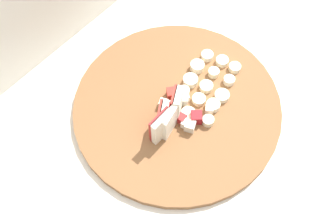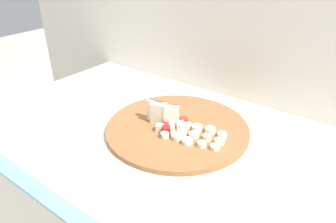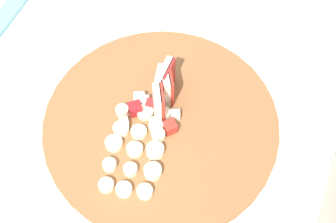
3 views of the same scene
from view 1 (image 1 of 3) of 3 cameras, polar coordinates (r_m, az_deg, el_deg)
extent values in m
plane|color=#B2ADA3|center=(1.67, 5.12, -13.12)|extent=(10.00, 10.00, 0.00)
cube|color=silver|center=(1.25, 6.72, -7.31)|extent=(1.45, 0.70, 0.89)
cube|color=silver|center=(1.18, -6.84, 7.72)|extent=(2.40, 0.04, 1.33)
cylinder|color=brown|center=(0.81, 1.28, 0.66)|extent=(0.41, 0.41, 0.01)
cube|color=#A32323|center=(0.74, -1.26, -1.79)|extent=(0.05, 0.01, 0.06)
cube|color=#EFE5CC|center=(0.74, -0.84, -2.10)|extent=(0.05, 0.01, 0.06)
cube|color=#A32323|center=(0.75, -0.35, -1.21)|extent=(0.05, 0.02, 0.06)
cube|color=#EFE5CC|center=(0.75, 0.17, -1.46)|extent=(0.05, 0.02, 0.06)
cube|color=#B22D23|center=(0.76, 0.80, 1.17)|extent=(0.04, 0.02, 0.07)
cube|color=beige|center=(0.76, 1.36, 1.07)|extent=(0.04, 0.03, 0.07)
cube|color=#B22D23|center=(0.75, -1.14, -1.03)|extent=(0.04, 0.03, 0.06)
cube|color=beige|center=(0.75, -0.55, -1.12)|extent=(0.05, 0.04, 0.06)
cube|color=#B22D23|center=(0.80, 0.57, 2.50)|extent=(0.03, 0.03, 0.02)
cube|color=#EFE5CC|center=(0.80, 2.34, 2.01)|extent=(0.02, 0.02, 0.02)
cube|color=#A32323|center=(0.78, 1.88, -0.99)|extent=(0.02, 0.02, 0.02)
cube|color=#EFE5CC|center=(0.79, 5.62, 0.41)|extent=(0.02, 0.02, 0.01)
cube|color=white|center=(0.77, 2.51, -1.72)|extent=(0.02, 0.02, 0.02)
cube|color=white|center=(0.80, 2.09, 1.70)|extent=(0.03, 0.03, 0.02)
cube|color=maroon|center=(0.78, 3.99, -0.82)|extent=(0.03, 0.03, 0.02)
cube|color=white|center=(0.79, 0.96, 0.65)|extent=(0.02, 0.02, 0.02)
cube|color=white|center=(0.79, -0.64, 1.14)|extent=(0.02, 0.02, 0.02)
cube|color=beige|center=(0.77, 3.09, -2.05)|extent=(0.02, 0.02, 0.02)
cylinder|color=beige|center=(0.78, 5.63, -1.30)|extent=(0.02, 0.02, 0.01)
cylinder|color=white|center=(0.80, 6.48, 0.77)|extent=(0.03, 0.03, 0.01)
cylinder|color=#F4EAC6|center=(0.81, 7.30, 2.38)|extent=(0.03, 0.03, 0.01)
cylinder|color=white|center=(0.83, 8.55, 4.34)|extent=(0.02, 0.02, 0.01)
cylinder|color=beige|center=(0.85, 9.32, 6.10)|extent=(0.03, 0.03, 0.01)
cylinder|color=beige|center=(0.78, 2.86, -0.37)|extent=(0.03, 0.03, 0.01)
cylinder|color=beige|center=(0.80, 4.34, 1.70)|extent=(0.03, 0.03, 0.01)
cylinder|color=#F4EAC6|center=(0.82, 5.37, 3.51)|extent=(0.03, 0.03, 0.01)
cylinder|color=beige|center=(0.84, 6.42, 5.44)|extent=(0.02, 0.02, 0.01)
cylinder|color=#F4EAC6|center=(0.86, 7.59, 7.00)|extent=(0.03, 0.03, 0.01)
cylinder|color=beige|center=(0.79, 0.67, 0.61)|extent=(0.02, 0.02, 0.02)
cylinder|color=beige|center=(0.81, 2.22, 2.81)|extent=(0.02, 0.02, 0.01)
cylinder|color=white|center=(0.82, 3.16, 4.35)|extent=(0.03, 0.03, 0.01)
cylinder|color=#F4EAC6|center=(0.84, 4.11, 6.32)|extent=(0.03, 0.03, 0.02)
cylinder|color=white|center=(0.86, 5.43, 7.70)|extent=(0.03, 0.03, 0.01)
camera|label=2|loc=(0.87, 64.69, 11.66)|focal=32.91mm
camera|label=3|loc=(0.81, 19.57, 60.32)|focal=50.38mm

